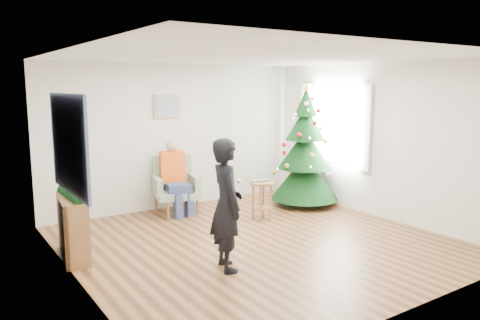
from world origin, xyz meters
TOP-DOWN VIEW (x-y plane):
  - floor at (0.00, 0.00)m, footprint 5.00×5.00m
  - ceiling at (0.00, 0.00)m, footprint 5.00×5.00m
  - wall_back at (0.00, 2.50)m, footprint 5.00×0.00m
  - wall_front at (0.00, -2.50)m, footprint 5.00×0.00m
  - wall_left at (-2.50, 0.00)m, footprint 0.00×5.00m
  - wall_right at (2.50, 0.00)m, footprint 0.00×5.00m
  - window_panel at (2.47, 1.00)m, footprint 0.04×1.30m
  - curtains at (2.44, 1.00)m, footprint 0.05×1.75m
  - christmas_tree at (1.99, 1.25)m, footprint 1.25×1.25m
  - stool at (0.75, 0.91)m, footprint 0.42×0.42m
  - laptop at (0.75, 0.91)m, footprint 0.36×0.25m
  - armchair at (-0.28, 2.06)m, footprint 0.85×0.82m
  - seated_person at (-0.29, 2.01)m, footprint 0.48×0.64m
  - standing_man at (-0.89, -0.58)m, footprint 0.52×0.66m
  - game_controller at (-0.72, -0.61)m, footprint 0.07×0.13m
  - console at (-2.33, 0.86)m, footprint 0.44×1.03m
  - garland at (-2.33, 0.86)m, footprint 0.14×0.90m
  - tapestry at (-2.46, 0.30)m, footprint 0.03×1.50m
  - framed_picture at (-0.20, 2.46)m, footprint 0.52×0.05m

SIDE VIEW (x-z plane):
  - floor at x=0.00m, z-range 0.00..0.00m
  - stool at x=0.75m, z-range 0.01..0.64m
  - armchair at x=-0.28m, z-range -0.13..0.86m
  - console at x=-2.33m, z-range 0.00..0.80m
  - laptop at x=0.75m, z-range 0.64..0.66m
  - seated_person at x=-0.29m, z-range 0.02..1.32m
  - standing_man at x=-0.89m, z-range 0.00..1.60m
  - garland at x=-2.33m, z-range 0.75..0.89m
  - christmas_tree at x=1.99m, z-range -0.11..2.14m
  - game_controller at x=-0.72m, z-range 1.05..1.09m
  - wall_back at x=0.00m, z-range -1.20..3.80m
  - wall_front at x=0.00m, z-range -1.20..3.80m
  - wall_left at x=-2.50m, z-range -1.20..3.80m
  - wall_right at x=2.50m, z-range -1.20..3.80m
  - window_panel at x=2.47m, z-range 0.80..2.20m
  - curtains at x=2.44m, z-range 0.75..2.25m
  - tapestry at x=-2.46m, z-range 0.98..2.12m
  - framed_picture at x=-0.20m, z-range 1.64..2.06m
  - ceiling at x=0.00m, z-range 2.60..2.60m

